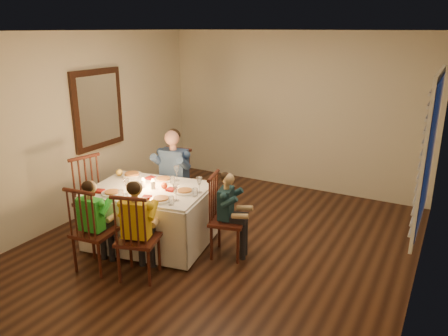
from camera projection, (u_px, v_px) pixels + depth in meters
The scene contains 26 objects.
ground at pixel (221, 245), 5.56m from camera, with size 5.00×5.00×0.00m, color black.
wall_left at pixel (82, 126), 6.18m from camera, with size 0.02×5.00×2.60m, color beige.
wall_right at pixel (429, 175), 4.13m from camera, with size 0.02×5.00×2.60m, color beige.
wall_back at pixel (294, 112), 7.25m from camera, with size 4.50×0.02×2.60m, color beige.
ceiling at pixel (221, 31), 4.76m from camera, with size 5.00×5.00×0.00m, color white.
dining_table at pixel (150, 204), 5.43m from camera, with size 1.59×1.27×0.72m.
chair_adult at pixel (175, 218), 6.32m from camera, with size 0.42×0.40×1.02m, color #39150F, non-canonical shape.
chair_near_left at pixel (98, 268), 5.02m from camera, with size 0.42×0.40×1.02m, color #39150F, non-canonical shape.
chair_near_right at pixel (141, 276), 4.85m from camera, with size 0.42×0.40×1.02m, color #39150F, non-canonical shape.
chair_end at pixel (228, 254), 5.31m from camera, with size 0.42×0.40×1.02m, color #39150F, non-canonical shape.
chair_extra at pixel (99, 238), 5.72m from camera, with size 0.45×0.43×1.09m, color #39150F, non-canonical shape.
adult at pixel (175, 218), 6.32m from camera, with size 0.49×0.45×1.32m, color navy, non-canonical shape.
child_green at pixel (98, 268), 5.02m from camera, with size 0.35×0.32×1.07m, color green, non-canonical shape.
child_yellow at pixel (141, 276), 4.85m from camera, with size 0.39×0.36×1.13m, color gold, non-canonical shape.
child_teal at pixel (228, 254), 5.31m from camera, with size 0.34×0.32×1.05m, color #17323A, non-canonical shape.
setting_adult at pixel (163, 180), 5.64m from camera, with size 0.26×0.26×0.02m, color white.
setting_green at pixel (112, 193), 5.18m from camera, with size 0.26×0.26×0.02m, color white.
setting_yellow at pixel (161, 200), 4.99m from camera, with size 0.26×0.26×0.02m, color white.
setting_teal at pixel (185, 192), 5.23m from camera, with size 0.26×0.26×0.02m, color white.
candle_left at pixel (143, 184), 5.38m from camera, with size 0.06×0.06×0.10m, color white.
candle_right at pixel (153, 185), 5.34m from camera, with size 0.06×0.06×0.10m, color white.
squash at pixel (119, 172), 5.81m from camera, with size 0.09×0.09×0.09m, color yellow.
orange_fruit at pixel (164, 186), 5.34m from camera, with size 0.08×0.08×0.08m, color #EA4B13.
serving_bowl at pixel (132, 176), 5.73m from camera, with size 0.23×0.23×0.06m, color white.
wall_mirror at pixel (98, 109), 6.35m from camera, with size 0.06×0.95×1.15m.
window_blinds at pixel (428, 152), 4.18m from camera, with size 0.07×1.34×1.54m.
Camera 1 is at (2.41, -4.37, 2.64)m, focal length 35.00 mm.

